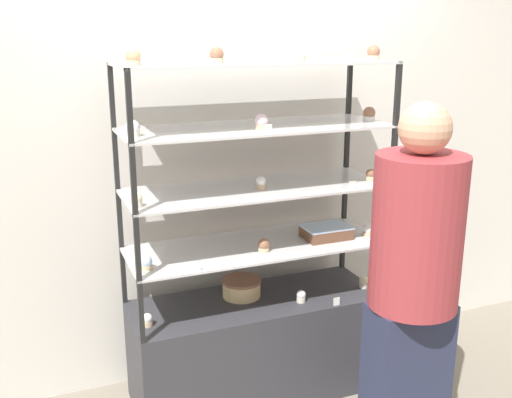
% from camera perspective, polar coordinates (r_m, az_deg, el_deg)
% --- Properties ---
extents(ground_plane, '(20.00, 20.00, 0.00)m').
position_cam_1_polar(ground_plane, '(3.58, 0.00, -17.76)').
color(ground_plane, gray).
extents(back_wall, '(8.00, 0.05, 2.60)m').
position_cam_1_polar(back_wall, '(3.41, -2.45, 4.36)').
color(back_wall, silver).
rests_on(back_wall, ground_plane).
extents(display_base, '(1.36, 0.49, 0.57)m').
position_cam_1_polar(display_base, '(3.43, 0.00, -13.81)').
color(display_base, '#333338').
rests_on(display_base, ground_plane).
extents(display_riser_lower, '(1.36, 0.49, 0.32)m').
position_cam_1_polar(display_riser_lower, '(3.18, 0.00, -4.70)').
color(display_riser_lower, black).
rests_on(display_riser_lower, display_base).
extents(display_riser_middle, '(1.36, 0.49, 0.32)m').
position_cam_1_polar(display_riser_middle, '(3.08, 0.00, 0.80)').
color(display_riser_middle, black).
rests_on(display_riser_middle, display_riser_lower).
extents(display_riser_upper, '(1.36, 0.49, 0.32)m').
position_cam_1_polar(display_riser_upper, '(3.02, 0.00, 6.59)').
color(display_riser_upper, black).
rests_on(display_riser_upper, display_riser_middle).
extents(display_riser_top, '(1.36, 0.49, 0.32)m').
position_cam_1_polar(display_riser_top, '(2.98, 0.00, 12.58)').
color(display_riser_top, black).
rests_on(display_riser_top, display_riser_upper).
extents(layer_cake_centerpiece, '(0.22, 0.22, 0.10)m').
position_cam_1_polar(layer_cake_centerpiece, '(3.31, -1.39, -8.44)').
color(layer_cake_centerpiece, '#DBBC84').
rests_on(layer_cake_centerpiece, display_base).
extents(sheet_cake_frosted, '(0.25, 0.18, 0.07)m').
position_cam_1_polar(sheet_cake_frosted, '(3.29, 6.70, -3.12)').
color(sheet_cake_frosted, brown).
rests_on(sheet_cake_frosted, display_riser_lower).
extents(cupcake_0, '(0.05, 0.05, 0.07)m').
position_cam_1_polar(cupcake_0, '(3.06, -10.30, -11.27)').
color(cupcake_0, '#CCB28C').
rests_on(cupcake_0, display_base).
extents(cupcake_1, '(0.05, 0.05, 0.07)m').
position_cam_1_polar(cupcake_1, '(3.26, 4.32, -9.22)').
color(cupcake_1, beige).
rests_on(cupcake_1, display_base).
extents(cupcake_2, '(0.05, 0.05, 0.07)m').
position_cam_1_polar(cupcake_2, '(3.48, 10.18, -7.79)').
color(cupcake_2, beige).
rests_on(cupcake_2, display_base).
extents(price_tag_0, '(0.04, 0.00, 0.04)m').
position_cam_1_polar(price_tag_0, '(3.25, 7.68, -9.65)').
color(price_tag_0, white).
rests_on(price_tag_0, display_base).
extents(cupcake_3, '(0.06, 0.06, 0.07)m').
position_cam_1_polar(cupcake_3, '(2.90, -10.42, -6.00)').
color(cupcake_3, '#CCB28C').
rests_on(cupcake_3, display_riser_lower).
extents(cupcake_4, '(0.06, 0.06, 0.07)m').
position_cam_1_polar(cupcake_4, '(3.07, 0.71, -4.47)').
color(cupcake_4, '#CCB28C').
rests_on(cupcake_4, display_riser_lower).
extents(cupcake_5, '(0.06, 0.06, 0.07)m').
position_cam_1_polar(cupcake_5, '(3.36, 10.61, -2.91)').
color(cupcake_5, '#CCB28C').
rests_on(cupcake_5, display_riser_lower).
extents(price_tag_1, '(0.04, 0.00, 0.04)m').
position_cam_1_polar(price_tag_1, '(2.85, -5.65, -6.43)').
color(price_tag_1, white).
rests_on(price_tag_1, display_riser_lower).
extents(cupcake_6, '(0.05, 0.05, 0.07)m').
position_cam_1_polar(cupcake_6, '(2.78, -11.28, -0.09)').
color(cupcake_6, beige).
rests_on(cupcake_6, display_riser_middle).
extents(cupcake_7, '(0.05, 0.05, 0.07)m').
position_cam_1_polar(cupcake_7, '(3.03, 0.47, 1.52)').
color(cupcake_7, '#CCB28C').
rests_on(cupcake_7, display_riser_middle).
extents(cupcake_8, '(0.05, 0.05, 0.07)m').
position_cam_1_polar(cupcake_8, '(3.25, 10.85, 2.24)').
color(cupcake_8, '#CCB28C').
rests_on(cupcake_8, display_riser_middle).
extents(price_tag_2, '(0.04, 0.00, 0.04)m').
position_cam_1_polar(price_tag_2, '(3.06, 9.18, 1.28)').
color(price_tag_2, white).
rests_on(price_tag_2, display_riser_middle).
extents(cupcake_9, '(0.06, 0.06, 0.07)m').
position_cam_1_polar(cupcake_9, '(2.78, -11.65, 6.56)').
color(cupcake_9, beige).
rests_on(cupcake_9, display_riser_upper).
extents(cupcake_10, '(0.06, 0.06, 0.07)m').
position_cam_1_polar(cupcake_10, '(2.92, 0.52, 7.33)').
color(cupcake_10, '#CCB28C').
rests_on(cupcake_10, display_riser_upper).
extents(cupcake_11, '(0.06, 0.06, 0.07)m').
position_cam_1_polar(cupcake_11, '(3.25, 10.73, 7.94)').
color(cupcake_11, white).
rests_on(cupcake_11, display_riser_upper).
extents(price_tag_3, '(0.04, 0.00, 0.04)m').
position_cam_1_polar(price_tag_3, '(2.79, 1.16, 6.67)').
color(price_tag_3, white).
rests_on(price_tag_3, display_riser_upper).
extents(cupcake_12, '(0.07, 0.07, 0.07)m').
position_cam_1_polar(cupcake_12, '(2.71, -11.61, 13.06)').
color(cupcake_12, '#CCB28C').
rests_on(cupcake_12, display_riser_top).
extents(cupcake_13, '(0.07, 0.07, 0.07)m').
position_cam_1_polar(cupcake_13, '(2.86, -3.77, 13.47)').
color(cupcake_13, '#CCB28C').
rests_on(cupcake_13, display_riser_top).
extents(cupcake_14, '(0.07, 0.07, 0.07)m').
position_cam_1_polar(cupcake_14, '(3.01, 4.19, 13.58)').
color(cupcake_14, '#CCB28C').
rests_on(cupcake_14, display_riser_top).
extents(cupcake_15, '(0.07, 0.07, 0.07)m').
position_cam_1_polar(cupcake_15, '(3.20, 11.12, 13.47)').
color(cupcake_15, '#CCB28C').
rests_on(cupcake_15, display_riser_top).
extents(price_tag_4, '(0.04, 0.00, 0.04)m').
position_cam_1_polar(price_tag_4, '(2.95, 8.86, 13.15)').
color(price_tag_4, white).
rests_on(price_tag_4, display_riser_top).
extents(customer_figure, '(0.40, 0.40, 1.70)m').
position_cam_1_polar(customer_figure, '(2.77, 14.75, -7.48)').
color(customer_figure, '#282D47').
rests_on(customer_figure, ground_plane).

